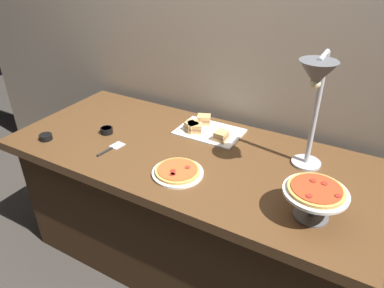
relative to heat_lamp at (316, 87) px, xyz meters
name	(u,v)px	position (x,y,z in m)	size (l,w,h in m)	color
ground_plane	(188,255)	(-0.56, -0.06, -1.20)	(8.00, 8.00, 0.00)	#38332D
back_wall	(232,43)	(-0.56, 0.44, 0.00)	(4.40, 0.04, 2.40)	tan
buffet_table	(188,207)	(-0.56, -0.06, -0.81)	(1.90, 0.84, 0.76)	brown
heat_lamp	(316,87)	(0.00, 0.00, 0.00)	(0.15, 0.29, 0.56)	#B7BABF
pizza_plate_front	(178,172)	(-0.50, -0.26, -0.42)	(0.24, 0.24, 0.03)	white
pizza_plate_center	(315,194)	(0.11, -0.25, -0.33)	(0.25, 0.25, 0.14)	#595B60
sandwich_platter	(205,129)	(-0.58, 0.16, -0.42)	(0.36, 0.25, 0.06)	white
sauce_cup_near	(46,137)	(-1.29, -0.34, -0.42)	(0.07, 0.07, 0.03)	black
sauce_cup_far	(107,130)	(-1.05, -0.12, -0.42)	(0.07, 0.07, 0.03)	black
serving_spatula	(111,148)	(-0.91, -0.24, -0.43)	(0.06, 0.17, 0.01)	#B7BABF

